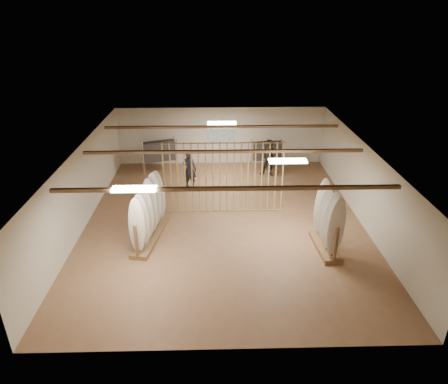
{
  "coord_description": "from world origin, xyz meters",
  "views": [
    {
      "loc": [
        -0.33,
        -12.8,
        7.25
      ],
      "look_at": [
        0.0,
        0.0,
        1.2
      ],
      "focal_mm": 32.0,
      "sensor_mm": 36.0,
      "label": 1
    }
  ],
  "objects_px": {
    "clothing_rack_b": "(267,151)",
    "shopper_a": "(189,167)",
    "rack_right": "(327,230)",
    "shopper_b": "(269,156)",
    "rack_left": "(149,220)",
    "clothing_rack_a": "(159,151)"
  },
  "relations": [
    {
      "from": "rack_left",
      "to": "clothing_rack_b",
      "type": "height_order",
      "value": "rack_left"
    },
    {
      "from": "shopper_a",
      "to": "shopper_b",
      "type": "distance_m",
      "value": 3.77
    },
    {
      "from": "rack_left",
      "to": "shopper_b",
      "type": "bearing_deg",
      "value": 58.69
    },
    {
      "from": "clothing_rack_b",
      "to": "shopper_b",
      "type": "xyz_separation_m",
      "value": [
        0.02,
        -0.63,
        -0.02
      ]
    },
    {
      "from": "rack_right",
      "to": "shopper_a",
      "type": "bearing_deg",
      "value": 129.99
    },
    {
      "from": "rack_right",
      "to": "clothing_rack_a",
      "type": "xyz_separation_m",
      "value": [
        -6.13,
        6.66,
        0.37
      ]
    },
    {
      "from": "rack_left",
      "to": "clothing_rack_a",
      "type": "distance_m",
      "value": 5.93
    },
    {
      "from": "rack_left",
      "to": "shopper_a",
      "type": "height_order",
      "value": "rack_left"
    },
    {
      "from": "shopper_a",
      "to": "shopper_b",
      "type": "relative_size",
      "value": 0.97
    },
    {
      "from": "shopper_a",
      "to": "clothing_rack_a",
      "type": "bearing_deg",
      "value": -30.93
    },
    {
      "from": "clothing_rack_a",
      "to": "clothing_rack_b",
      "type": "height_order",
      "value": "clothing_rack_a"
    },
    {
      "from": "clothing_rack_b",
      "to": "shopper_a",
      "type": "distance_m",
      "value": 4.0
    },
    {
      "from": "rack_left",
      "to": "clothing_rack_b",
      "type": "bearing_deg",
      "value": 61.89
    },
    {
      "from": "shopper_b",
      "to": "clothing_rack_b",
      "type": "bearing_deg",
      "value": 114.63
    },
    {
      "from": "rack_right",
      "to": "clothing_rack_b",
      "type": "relative_size",
      "value": 1.38
    },
    {
      "from": "clothing_rack_b",
      "to": "shopper_a",
      "type": "height_order",
      "value": "shopper_a"
    },
    {
      "from": "rack_right",
      "to": "clothing_rack_a",
      "type": "height_order",
      "value": "rack_right"
    },
    {
      "from": "rack_right",
      "to": "shopper_b",
      "type": "relative_size",
      "value": 1.08
    },
    {
      "from": "rack_right",
      "to": "clothing_rack_a",
      "type": "bearing_deg",
      "value": 129.38
    },
    {
      "from": "clothing_rack_a",
      "to": "rack_left",
      "type": "bearing_deg",
      "value": -106.0
    },
    {
      "from": "clothing_rack_a",
      "to": "shopper_a",
      "type": "xyz_separation_m",
      "value": [
        1.48,
        -1.71,
        -0.14
      ]
    },
    {
      "from": "rack_right",
      "to": "shopper_a",
      "type": "xyz_separation_m",
      "value": [
        -4.65,
        4.94,
        0.23
      ]
    }
  ]
}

